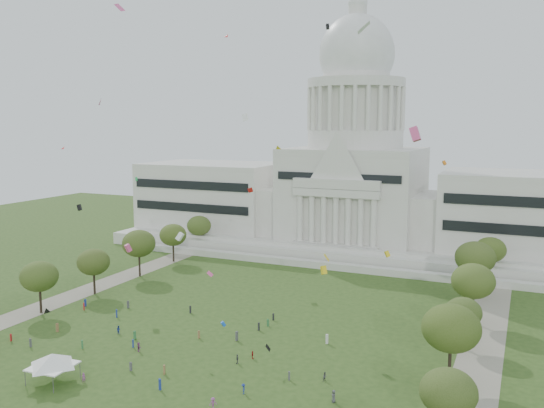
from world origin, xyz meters
TOP-DOWN VIEW (x-y plane):
  - ground at (0.00, 0.00)m, footprint 400.00×400.00m
  - capitol at (0.00, 113.59)m, footprint 160.00×64.50m
  - path_left at (-48.00, 30.00)m, footprint 8.00×160.00m
  - path_right at (48.00, 30.00)m, footprint 8.00×160.00m
  - row_tree_r_1 at (46.22, -1.75)m, footprint 7.58×7.58m
  - row_tree_l_2 at (-45.04, 17.30)m, footprint 8.42×8.42m
  - row_tree_r_2 at (44.17, 17.44)m, footprint 9.55×9.55m
  - row_tree_l_3 at (-44.09, 33.92)m, footprint 8.12×8.12m
  - row_tree_r_3 at (44.40, 34.48)m, footprint 7.01×7.01m
  - row_tree_l_4 at (-44.08, 52.42)m, footprint 9.29×9.29m
  - row_tree_r_4 at (44.76, 50.04)m, footprint 9.19×9.19m
  - row_tree_l_5 at (-45.22, 71.01)m, footprint 8.33×8.33m
  - row_tree_r_5 at (43.49, 70.19)m, footprint 9.82×9.82m
  - row_tree_l_6 at (-46.87, 89.14)m, footprint 8.19×8.19m
  - row_tree_r_6 at (45.96, 88.13)m, footprint 8.42×8.42m
  - event_tent at (-15.97, -8.37)m, footprint 9.57×9.57m
  - person_0 at (28.73, 3.95)m, footprint 1.03×1.14m
  - person_2 at (25.16, 10.31)m, footprint 0.86×0.91m
  - person_3 at (14.78, 0.74)m, footprint 0.96×1.22m
  - person_4 at (8.51, 10.72)m, footprint 0.83×1.12m
  - person_5 at (-11.00, 8.01)m, footprint 1.71×1.55m
  - person_7 at (-11.26, -6.41)m, footprint 0.77×0.74m
  - person_8 at (-20.46, 13.90)m, footprint 0.91×0.65m
  - person_9 at (12.84, -5.52)m, footprint 1.28×1.28m
  - person_10 at (10.06, 13.72)m, footprint 0.61×0.93m
  - distant_crowd at (-13.10, 15.04)m, footprint 59.80×39.06m
  - kite_swarm at (-2.30, 6.76)m, footprint 86.82×100.32m

SIDE VIEW (x-z plane):
  - ground at x=0.00m, z-range 0.00..0.00m
  - path_left at x=-48.00m, z-range 0.00..0.04m
  - path_right at x=48.00m, z-range 0.00..0.04m
  - person_10 at x=10.06m, z-range 0.00..1.49m
  - person_2 at x=25.16m, z-range 0.00..1.61m
  - person_3 at x=14.78m, z-range 0.00..1.69m
  - person_7 at x=-11.26m, z-range 0.00..1.70m
  - distant_crowd at x=-13.10m, z-range -0.10..1.81m
  - person_8 at x=-20.46m, z-range 0.00..1.71m
  - person_4 at x=8.51m, z-range 0.00..1.72m
  - person_5 at x=-11.00m, z-range 0.00..1.79m
  - person_9 at x=12.84m, z-range 0.00..1.85m
  - person_0 at x=28.73m, z-range 0.00..1.96m
  - event_tent at x=-15.97m, z-range 1.39..6.45m
  - row_tree_r_3 at x=44.40m, z-range 2.09..12.07m
  - row_tree_r_1 at x=46.22m, z-range 2.27..13.04m
  - row_tree_l_3 at x=-44.09m, z-range 2.43..13.98m
  - row_tree_l_6 at x=-46.87m, z-range 2.45..14.09m
  - row_tree_l_5 at x=-45.22m, z-range 2.49..14.34m
  - row_tree_r_6 at x=45.96m, z-range 2.52..14.49m
  - row_tree_l_2 at x=-45.04m, z-range 2.52..14.49m
  - row_tree_r_4 at x=44.76m, z-range 2.76..15.82m
  - row_tree_l_4 at x=-44.08m, z-range 2.79..16.00m
  - row_tree_r_2 at x=44.17m, z-range 2.87..16.45m
  - row_tree_r_5 at x=43.49m, z-range 2.95..16.91m
  - capitol at x=0.00m, z-range -23.35..67.95m
  - kite_swarm at x=-2.30m, z-range -3.14..60.88m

